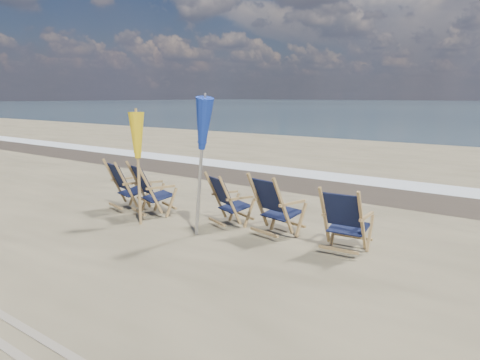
{
  "coord_description": "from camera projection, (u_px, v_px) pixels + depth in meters",
  "views": [
    {
      "loc": [
        5.16,
        -4.38,
        2.41
      ],
      "look_at": [
        0.0,
        2.2,
        0.9
      ],
      "focal_mm": 35.0,
      "sensor_mm": 36.0,
      "label": 1
    }
  ],
  "objects": [
    {
      "name": "surf_foam",
      "position": [
        371.0,
        181.0,
        13.38
      ],
      "size": [
        200.0,
        1.4,
        0.01
      ],
      "primitive_type": "cube",
      "color": "silver",
      "rests_on": "ground"
    },
    {
      "name": "wet_sand_strip",
      "position": [
        348.0,
        189.0,
        12.22
      ],
      "size": [
        200.0,
        2.6,
        0.0
      ],
      "primitive_type": "cube",
      "color": "#42362A",
      "rests_on": "ground"
    },
    {
      "name": "beach_chair_0",
      "position": [
        126.0,
        187.0,
        9.64
      ],
      "size": [
        0.88,
        0.94,
        1.1
      ],
      "primitive_type": null,
      "rotation": [
        0.0,
        0.0,
        2.88
      ],
      "color": "#121835",
      "rests_on": "ground"
    },
    {
      "name": "beach_chair_1",
      "position": [
        150.0,
        192.0,
        9.12
      ],
      "size": [
        0.94,
        0.99,
        1.12
      ],
      "primitive_type": null,
      "rotation": [
        0.0,
        0.0,
        2.8
      ],
      "color": "#121835",
      "rests_on": "ground"
    },
    {
      "name": "beach_chair_2",
      "position": [
        230.0,
        203.0,
        8.41
      ],
      "size": [
        0.88,
        0.92,
        1.02
      ],
      "primitive_type": null,
      "rotation": [
        0.0,
        0.0,
        2.76
      ],
      "color": "#121835",
      "rests_on": "ground"
    },
    {
      "name": "beach_chair_3",
      "position": [
        283.0,
        209.0,
        7.75
      ],
      "size": [
        0.86,
        0.93,
        1.11
      ],
      "primitive_type": null,
      "rotation": [
        0.0,
        0.0,
        2.93
      ],
      "color": "#121835",
      "rests_on": "ground"
    },
    {
      "name": "beach_chair_4",
      "position": [
        362.0,
        224.0,
        6.95
      ],
      "size": [
        0.75,
        0.82,
        1.06
      ],
      "primitive_type": null,
      "rotation": [
        0.0,
        0.0,
        3.23
      ],
      "color": "#121835",
      "rests_on": "ground"
    },
    {
      "name": "umbrella_yellow",
      "position": [
        137.0,
        142.0,
        8.66
      ],
      "size": [
        0.3,
        0.3,
        2.09
      ],
      "color": "#A57F49",
      "rests_on": "ground"
    },
    {
      "name": "umbrella_blue",
      "position": [
        199.0,
        129.0,
        7.71
      ],
      "size": [
        0.3,
        0.3,
        2.41
      ],
      "color": "#A5A5AD",
      "rests_on": "ground"
    }
  ]
}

